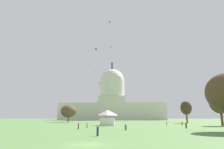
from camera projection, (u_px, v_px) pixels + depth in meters
name	position (u px, v px, depth m)	size (l,w,h in m)	color
ground_plane	(87.00, 144.00, 22.65)	(800.00, 800.00, 0.00)	#567F42
capitol_building	(112.00, 101.00, 219.29)	(118.23, 28.66, 67.33)	beige
event_tent	(107.00, 118.00, 73.64)	(5.62, 5.82, 5.87)	white
tree_east_near	(220.00, 102.00, 72.67)	(9.63, 8.91, 12.93)	#4C3823
tree_west_far	(69.00, 111.00, 122.04)	(11.21, 11.79, 10.87)	brown
tree_east_mid	(186.00, 108.00, 105.83)	(6.27, 6.73, 11.91)	#42301E
person_teal_aisle_center	(126.00, 127.00, 47.61)	(0.50, 0.50, 1.51)	#1E757A
person_orange_front_left	(182.00, 123.00, 76.81)	(0.62, 0.62, 1.57)	orange
person_maroon_lawn_far_right	(78.00, 126.00, 51.19)	(0.40, 0.40, 1.67)	maroon
person_black_deep_crowd	(186.00, 125.00, 56.26)	(0.54, 0.54, 1.66)	black
person_navy_back_center	(98.00, 131.00, 32.68)	(0.50, 0.50, 1.72)	navy
person_orange_near_tree_east	(167.00, 123.00, 78.75)	(0.48, 0.48, 1.57)	orange
person_orange_back_left	(87.00, 125.00, 57.45)	(0.52, 0.52, 1.65)	orange
kite_pink_mid	(99.00, 83.00, 106.51)	(0.93, 0.90, 2.82)	pink
kite_gold_low	(130.00, 103.00, 173.66)	(0.75, 0.92, 0.83)	gold
kite_orange_low	(111.00, 110.00, 162.27)	(1.28, 1.27, 2.54)	orange
kite_magenta_high	(96.00, 72.00, 195.84)	(0.71, 0.97, 3.24)	#D1339E
kite_lime_mid	(111.00, 47.00, 87.34)	(0.82, 0.85, 2.06)	#8CD133
kite_yellow_low	(81.00, 108.00, 197.04)	(0.87, 0.86, 3.57)	yellow
kite_cyan_low	(97.00, 101.00, 139.87)	(0.63, 0.61, 0.80)	#33BCDB
kite_black_high	(96.00, 49.00, 130.81)	(1.14, 1.13, 1.03)	black
kite_turquoise_high	(109.00, 22.00, 113.54)	(1.06, 1.08, 2.69)	teal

